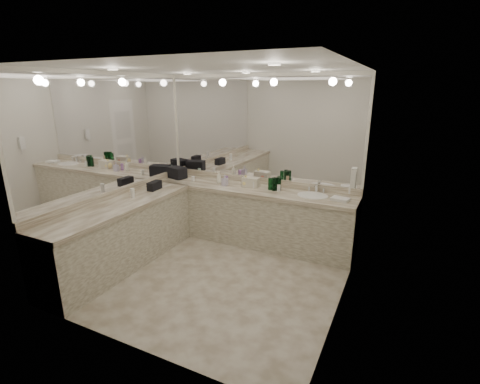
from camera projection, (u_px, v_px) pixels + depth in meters
The scene contains 39 objects.
floor at pixel (215, 275), 4.61m from camera, with size 3.20×3.20×0.00m, color beige.
ceiling at pixel (210, 68), 3.87m from camera, with size 3.20×3.20×0.00m, color white.
wall_back at pixel (260, 159), 5.53m from camera, with size 3.20×0.02×2.60m, color beige.
wall_left at pixel (115, 168), 4.91m from camera, with size 0.02×3.00×2.60m, color beige.
wall_right at pixel (347, 198), 3.57m from camera, with size 0.02×3.00×2.60m, color beige.
vanity_back_base at pixel (252, 217), 5.52m from camera, with size 3.20×0.60×0.84m, color beige.
vanity_back_top at pixel (252, 190), 5.39m from camera, with size 3.20×0.64×0.06m, color beige.
vanity_left_base at pixel (121, 237), 4.78m from camera, with size 0.60×2.40×0.84m, color beige.
vanity_left_top at pixel (119, 206), 4.64m from camera, with size 0.64×2.42×0.06m, color beige.
backsplash_back at pixel (259, 181), 5.61m from camera, with size 3.20×0.04×0.10m, color beige.
backsplash_left at pixel (118, 192), 5.00m from camera, with size 0.04×3.00×0.10m, color beige.
mirror_back at pixel (260, 129), 5.38m from camera, with size 3.12×0.01×1.55m, color white.
mirror_left at pixel (112, 134), 4.77m from camera, with size 0.01×2.92×1.55m, color white.
sink at pixel (313, 196), 4.99m from camera, with size 0.44×0.44×0.03m, color white.
faucet at pixel (316, 187), 5.15m from camera, with size 0.24×0.16×0.14m, color silver.
wall_phone at pixel (354, 178), 4.18m from camera, with size 0.06×0.10×0.24m, color white.
door at pixel (334, 238), 3.21m from camera, with size 0.02×0.82×2.10m, color white.
black_toiletry_bag at pixel (177, 173), 5.94m from camera, with size 0.33×0.20×0.19m, color black.
black_bag_spill at pixel (154, 185), 5.28m from camera, with size 0.11×0.24×0.13m, color black.
cream_cosmetic_case at pixel (251, 182), 5.43m from camera, with size 0.25×0.16×0.15m, color beige.
hand_towel at pixel (340, 199), 4.77m from camera, with size 0.24×0.16×0.04m, color white.
lotion_left at pixel (133, 193), 4.87m from camera, with size 0.06×0.06×0.14m, color white.
soap_bottle_a at pixel (219, 177), 5.63m from camera, with size 0.07×0.07×0.19m, color white.
soap_bottle_b at pixel (225, 180), 5.48m from camera, with size 0.08×0.08×0.18m, color silver.
soap_bottle_c at pixel (246, 181), 5.44m from camera, with size 0.14×0.14×0.18m, color #FFE785.
green_bottle_0 at pixel (279, 184), 5.22m from camera, with size 0.07×0.07×0.21m, color #0F4F20.
green_bottle_1 at pixel (275, 184), 5.23m from camera, with size 0.06×0.06×0.20m, color #0F4F20.
green_bottle_2 at pixel (279, 183), 5.27m from camera, with size 0.06×0.06×0.21m, color #0F4F20.
green_bottle_3 at pixel (274, 184), 5.22m from camera, with size 0.07×0.07×0.20m, color #0F4F20.
green_bottle_4 at pixel (270, 184), 5.26m from camera, with size 0.06×0.06×0.18m, color #0F4F20.
amenity_bottle_0 at pixel (186, 175), 5.98m from camera, with size 0.05×0.05×0.08m, color silver.
amenity_bottle_1 at pixel (279, 188), 5.19m from camera, with size 0.05×0.05×0.10m, color white.
amenity_bottle_2 at pixel (244, 184), 5.43m from camera, with size 0.05×0.05×0.10m, color #9966B2.
amenity_bottle_3 at pixel (244, 184), 5.46m from camera, with size 0.06×0.06×0.08m, color #E57F66.
amenity_bottle_4 at pixel (255, 183), 5.49m from camera, with size 0.05×0.05×0.09m, color #E57F66.
amenity_bottle_5 at pixel (280, 185), 5.29m from camera, with size 0.05×0.05×0.13m, color #E0B28C.
amenity_bottle_6 at pixel (193, 179), 5.77m from camera, with size 0.06×0.06×0.08m, color white.
amenity_bottle_7 at pixel (254, 185), 5.35m from camera, with size 0.04×0.04×0.11m, color white.
amenity_bottle_8 at pixel (227, 180), 5.61m from camera, with size 0.05×0.05×0.13m, color #9966B2.
Camera 1 is at (2.09, -3.54, 2.38)m, focal length 26.00 mm.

